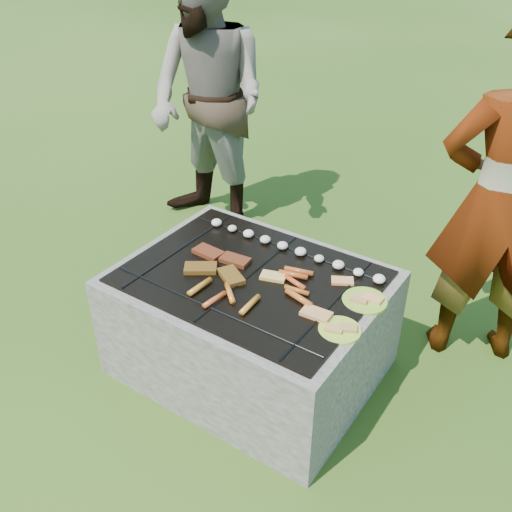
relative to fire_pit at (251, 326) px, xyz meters
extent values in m
plane|color=#234511|center=(0.00, 0.00, -0.28)|extent=(60.00, 60.00, 0.00)
cube|color=#9C948B|center=(0.00, 0.41, 0.02)|extent=(1.30, 0.18, 0.60)
cube|color=gray|center=(0.00, -0.41, 0.02)|extent=(1.30, 0.18, 0.60)
cube|color=#9B948A|center=(-0.56, 0.00, 0.02)|extent=(0.18, 0.64, 0.60)
cube|color=#A59C92|center=(0.56, 0.00, 0.02)|extent=(0.18, 0.64, 0.60)
cube|color=black|center=(0.00, 0.00, -0.04)|extent=(0.94, 0.64, 0.48)
sphere|color=#FF5914|center=(0.00, 0.00, 0.18)|extent=(0.10, 0.10, 0.10)
cube|color=black|center=(0.00, 0.00, 0.32)|extent=(1.20, 0.90, 0.01)
cylinder|color=black|center=(-0.45, 0.00, 0.33)|extent=(0.01, 0.88, 0.01)
cylinder|color=black|center=(0.00, 0.00, 0.33)|extent=(0.01, 0.88, 0.01)
cylinder|color=black|center=(0.45, 0.00, 0.33)|extent=(0.01, 0.88, 0.01)
cylinder|color=black|center=(0.00, -0.32, 0.33)|extent=(1.18, 0.01, 0.01)
cylinder|color=black|center=(0.00, 0.32, 0.33)|extent=(1.18, 0.01, 0.01)
ellipsoid|color=white|center=(-0.44, 0.30, 0.35)|extent=(0.06, 0.06, 0.04)
ellipsoid|color=beige|center=(-0.33, 0.30, 0.35)|extent=(0.05, 0.05, 0.04)
ellipsoid|color=white|center=(-0.22, 0.30, 0.35)|extent=(0.06, 0.06, 0.04)
ellipsoid|color=beige|center=(-0.11, 0.30, 0.35)|extent=(0.06, 0.06, 0.04)
ellipsoid|color=beige|center=(0.00, 0.30, 0.35)|extent=(0.06, 0.06, 0.04)
ellipsoid|color=beige|center=(0.11, 0.30, 0.35)|extent=(0.06, 0.06, 0.04)
ellipsoid|color=beige|center=(0.22, 0.30, 0.35)|extent=(0.05, 0.05, 0.04)
ellipsoid|color=beige|center=(0.33, 0.30, 0.35)|extent=(0.06, 0.06, 0.04)
ellipsoid|color=#EDE3C9|center=(0.44, 0.30, 0.35)|extent=(0.05, 0.05, 0.04)
ellipsoid|color=white|center=(0.56, 0.30, 0.35)|extent=(0.06, 0.06, 0.04)
cube|color=#923E1A|center=(-0.30, 0.04, 0.34)|extent=(0.16, 0.10, 0.02)
cube|color=brown|center=(-0.14, 0.06, 0.34)|extent=(0.16, 0.10, 0.02)
cube|color=#96601B|center=(-0.24, -0.10, 0.34)|extent=(0.19, 0.17, 0.02)
cube|color=#9F671C|center=(-0.07, -0.07, 0.34)|extent=(0.18, 0.16, 0.02)
cylinder|color=#BB4C1E|center=(0.18, 0.11, 0.34)|extent=(0.15, 0.06, 0.03)
cylinder|color=#DB4524|center=(0.22, 0.06, 0.34)|extent=(0.14, 0.06, 0.03)
cylinder|color=#C2621F|center=(0.26, 0.01, 0.34)|extent=(0.13, 0.04, 0.02)
cylinder|color=orange|center=(0.30, -0.04, 0.34)|extent=(0.16, 0.07, 0.03)
cylinder|color=orange|center=(0.01, -0.19, 0.34)|extent=(0.13, 0.12, 0.03)
cylinder|color=orange|center=(0.14, -0.21, 0.34)|extent=(0.04, 0.15, 0.03)
cylinder|color=orange|center=(-0.14, -0.23, 0.34)|extent=(0.04, 0.16, 0.03)
cylinder|color=orange|center=(-0.02, -0.27, 0.34)|extent=(0.04, 0.14, 0.03)
cylinder|color=#BB4C1E|center=(0.19, 0.15, 0.34)|extent=(0.15, 0.06, 0.03)
cube|color=#D7C06E|center=(0.11, 0.05, 0.34)|extent=(0.14, 0.11, 0.02)
cube|color=tan|center=(0.43, -0.09, 0.34)|extent=(0.14, 0.09, 0.02)
cube|color=#E39F74|center=(0.41, 0.21, 0.34)|extent=(0.12, 0.11, 0.01)
cylinder|color=yellow|center=(0.56, 0.13, 0.32)|extent=(0.24, 0.24, 0.01)
cube|color=tan|center=(0.54, 0.11, 0.34)|extent=(0.09, 0.06, 0.01)
cube|color=#EBAE78|center=(0.59, 0.15, 0.34)|extent=(0.09, 0.06, 0.02)
cylinder|color=#FFF83C|center=(0.56, -0.12, 0.32)|extent=(0.24, 0.24, 0.01)
cube|color=tan|center=(0.54, -0.14, 0.34)|extent=(0.09, 0.07, 0.01)
cube|color=tan|center=(0.59, -0.10, 0.34)|extent=(0.09, 0.08, 0.01)
imported|color=gray|center=(0.94, 0.84, 0.65)|extent=(0.81, 0.72, 1.86)
imported|color=gray|center=(-1.15, 1.15, 0.70)|extent=(1.06, 0.88, 1.97)
camera|label=1|loc=(1.34, -1.92, 1.95)|focal=40.00mm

